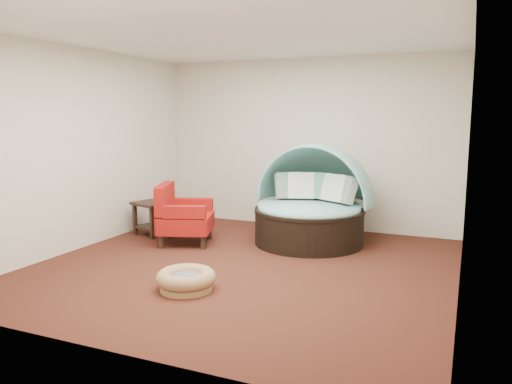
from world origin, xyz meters
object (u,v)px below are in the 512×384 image
at_px(red_armchair, 182,216).
at_px(side_table, 155,213).
at_px(pet_basket, 186,279).
at_px(canopy_daybed, 312,197).

xyz_separation_m(red_armchair, side_table, (-0.69, 0.31, -0.07)).
bearing_deg(pet_basket, side_table, 131.68).
height_order(pet_basket, red_armchair, red_armchair).
height_order(pet_basket, side_table, side_table).
xyz_separation_m(pet_basket, side_table, (-1.79, 2.01, 0.22)).
bearing_deg(side_table, canopy_daybed, 12.07).
xyz_separation_m(canopy_daybed, side_table, (-2.42, -0.52, -0.34)).
distance_m(pet_basket, red_armchair, 2.04).
xyz_separation_m(canopy_daybed, pet_basket, (-0.63, -2.52, -0.56)).
bearing_deg(pet_basket, canopy_daybed, 75.90).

